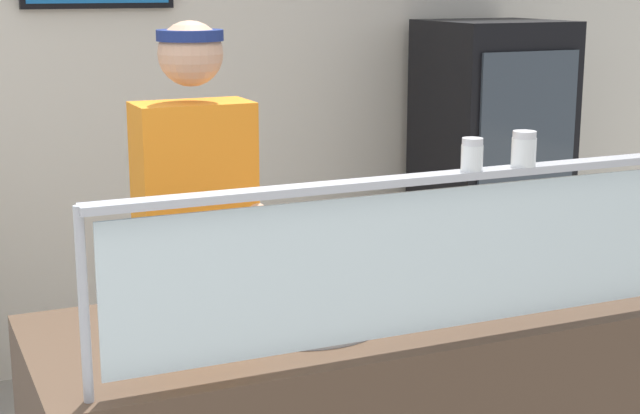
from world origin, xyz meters
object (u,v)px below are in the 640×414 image
object	(u,v)px
pizza_server	(320,309)
pepper_flake_shaker	(524,151)
worker_figure	(198,250)
drink_fridge	(490,183)
pizza_tray	(304,316)
parmesan_shaker	(472,156)

from	to	relation	value
pizza_server	pepper_flake_shaker	distance (m)	0.71
pepper_flake_shaker	worker_figure	size ratio (longest dim) A/B	0.05
pizza_server	drink_fridge	xyz separation A→B (m)	(1.81, 1.87, -0.14)
pizza_tray	drink_fridge	world-z (taller)	drink_fridge
worker_figure	drink_fridge	world-z (taller)	worker_figure
pepper_flake_shaker	drink_fridge	xyz separation A→B (m)	(1.35, 2.15, -0.60)
pepper_flake_shaker	parmesan_shaker	bearing A→B (deg)	180.00
pizza_server	pepper_flake_shaker	world-z (taller)	pepper_flake_shaker
pizza_tray	pizza_server	world-z (taller)	pizza_server
parmesan_shaker	drink_fridge	size ratio (longest dim) A/B	0.05
pepper_flake_shaker	worker_figure	xyz separation A→B (m)	(-0.61, 0.94, -0.44)
pizza_server	drink_fridge	size ratio (longest dim) A/B	0.17
parmesan_shaker	drink_fridge	xyz separation A→B (m)	(1.50, 2.15, -0.60)
parmesan_shaker	drink_fridge	world-z (taller)	drink_fridge
drink_fridge	pepper_flake_shaker	bearing A→B (deg)	-122.05
pizza_tray	worker_figure	xyz separation A→B (m)	(-0.11, 0.65, 0.04)
pizza_server	parmesan_shaker	distance (m)	0.61
worker_figure	pizza_tray	bearing A→B (deg)	-80.46
pizza_tray	pepper_flake_shaker	bearing A→B (deg)	-30.33
parmesan_shaker	pepper_flake_shaker	bearing A→B (deg)	-0.00
pizza_server	pizza_tray	bearing A→B (deg)	158.55
parmesan_shaker	worker_figure	xyz separation A→B (m)	(-0.45, 0.94, -0.44)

